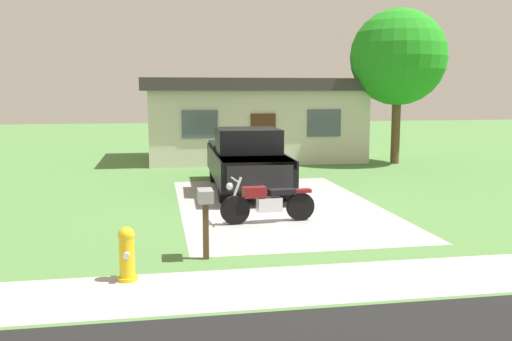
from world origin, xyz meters
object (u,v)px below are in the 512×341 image
Objects in this scene: mailbox at (205,205)px; shade_tree at (398,58)px; motorcycle at (268,202)px; pickup_truck at (246,159)px; fire_hydrant at (127,254)px; neighbor_house at (252,118)px.

shade_tree reaches higher than mailbox.
shade_tree is at bearing 52.51° from motorcycle.
mailbox is (-1.82, -6.90, 0.03)m from pickup_truck.
fire_hydrant is 0.14× the size of shade_tree.
mailbox reaches higher than motorcycle.
motorcycle is 4.37m from pickup_truck.
shade_tree is at bearing 51.74° from fire_hydrant.
neighbor_house is (-5.55, 2.68, -2.55)m from shade_tree.
pickup_truck is at bearing 68.11° from fire_hydrant.
motorcycle is 4.58m from fire_hydrant.
shade_tree is at bearing 53.52° from mailbox.
fire_hydrant is 0.69× the size of mailbox.
motorcycle is at bearing -98.12° from neighbor_house.
motorcycle is 0.35× the size of shade_tree.
mailbox is (-1.63, -2.56, 0.51)m from motorcycle.
neighbor_house is (3.37, 14.75, 0.81)m from mailbox.
pickup_truck reaches higher than motorcycle.
shade_tree is (8.92, 12.06, 3.36)m from mailbox.
pickup_truck is 9.40m from shade_tree.
fire_hydrant is 0.09× the size of neighbor_house.
neighbor_house reaches higher than mailbox.
motorcycle is at bearing -92.52° from pickup_truck.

